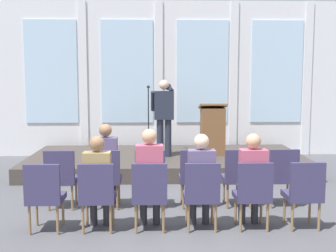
% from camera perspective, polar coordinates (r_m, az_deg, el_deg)
% --- Properties ---
extents(ground_plane, '(13.13, 13.13, 0.00)m').
position_cam_1_polar(ground_plane, '(6.31, 0.79, -12.33)').
color(ground_plane, '#4C4C51').
extents(rear_partition, '(9.67, 0.14, 3.97)m').
position_cam_1_polar(rear_partition, '(11.01, -0.20, 6.43)').
color(rear_partition, silver).
rests_on(rear_partition, ground).
extents(stage_platform, '(6.06, 2.79, 0.31)m').
position_cam_1_polar(stage_platform, '(9.51, -0.16, -4.84)').
color(stage_platform, '#3F3833').
rests_on(stage_platform, ground).
extents(speaker, '(0.51, 0.69, 1.67)m').
position_cam_1_polar(speaker, '(9.20, -0.55, 1.87)').
color(speaker, '#232838').
rests_on(speaker, stage_platform).
extents(mic_stand, '(0.28, 0.28, 1.55)m').
position_cam_1_polar(mic_stand, '(9.45, -2.63, -1.91)').
color(mic_stand, black).
rests_on(mic_stand, stage_platform).
extents(lectern, '(0.60, 0.48, 1.16)m').
position_cam_1_polar(lectern, '(9.51, 6.02, -0.56)').
color(lectern, brown).
rests_on(lectern, stage_platform).
extents(chair_r0_c0, '(0.46, 0.44, 0.94)m').
position_cam_1_polar(chair_r0_c0, '(6.80, -14.20, -6.46)').
color(chair_r0_c0, olive).
rests_on(chair_r0_c0, ground).
extents(chair_r0_c1, '(0.46, 0.44, 0.94)m').
position_cam_1_polar(chair_r0_c1, '(6.68, -8.37, -6.55)').
color(chair_r0_c1, olive).
rests_on(chair_r0_c1, ground).
extents(audience_r0_c1, '(0.36, 0.39, 1.33)m').
position_cam_1_polar(audience_r0_c1, '(6.72, -8.32, -4.70)').
color(audience_r0_c1, '#2D2D33').
rests_on(audience_r0_c1, ground).
extents(chair_r0_c2, '(0.46, 0.44, 0.94)m').
position_cam_1_polar(chair_r0_c2, '(6.64, -2.40, -6.57)').
color(chair_r0_c2, olive).
rests_on(chair_r0_c2, ground).
extents(chair_r0_c3, '(0.46, 0.44, 0.94)m').
position_cam_1_polar(chair_r0_c3, '(6.67, 3.58, -6.51)').
color(chair_r0_c3, olive).
rests_on(chair_r0_c3, ground).
extents(chair_r0_c4, '(0.46, 0.44, 0.94)m').
position_cam_1_polar(chair_r0_c4, '(6.77, 9.44, -6.39)').
color(chair_r0_c4, olive).
rests_on(chair_r0_c4, ground).
extents(chair_r0_c5, '(0.46, 0.44, 0.94)m').
position_cam_1_polar(chair_r0_c5, '(6.94, 15.07, -6.22)').
color(chair_r0_c5, olive).
rests_on(chair_r0_c5, ground).
extents(chair_r1_c0, '(0.46, 0.44, 0.94)m').
position_cam_1_polar(chair_r1_c0, '(5.85, -16.29, -8.66)').
color(chair_r1_c0, olive).
rests_on(chair_r1_c0, ground).
extents(chair_r1_c1, '(0.46, 0.44, 0.94)m').
position_cam_1_polar(chair_r1_c1, '(5.72, -9.50, -8.83)').
color(chair_r1_c1, olive).
rests_on(chair_r1_c1, ground).
extents(audience_r1_c1, '(0.36, 0.39, 1.28)m').
position_cam_1_polar(audience_r1_c1, '(5.76, -9.43, -6.89)').
color(audience_r1_c1, '#2D2D33').
rests_on(audience_r1_c1, ground).
extents(chair_r1_c2, '(0.46, 0.44, 0.94)m').
position_cam_1_polar(chair_r1_c2, '(5.67, -2.49, -8.88)').
color(chair_r1_c2, olive).
rests_on(chair_r1_c2, ground).
extents(audience_r1_c2, '(0.36, 0.39, 1.37)m').
position_cam_1_polar(audience_r1_c2, '(5.69, -2.49, -6.49)').
color(audience_r1_c2, '#2D2D33').
rests_on(audience_r1_c2, ground).
extents(chair_r1_c3, '(0.46, 0.44, 0.94)m').
position_cam_1_polar(chair_r1_c3, '(5.71, 4.54, -8.80)').
color(chair_r1_c3, olive).
rests_on(chair_r1_c3, ground).
extents(audience_r1_c3, '(0.36, 0.39, 1.30)m').
position_cam_1_polar(audience_r1_c3, '(5.74, 4.47, -6.76)').
color(audience_r1_c3, '#2D2D33').
rests_on(audience_r1_c3, ground).
extents(chair_r1_c4, '(0.46, 0.44, 0.94)m').
position_cam_1_polar(chair_r1_c4, '(5.82, 11.38, -8.59)').
color(chair_r1_c4, olive).
rests_on(chair_r1_c4, ground).
extents(audience_r1_c4, '(0.36, 0.39, 1.30)m').
position_cam_1_polar(audience_r1_c4, '(5.86, 11.24, -6.59)').
color(audience_r1_c4, '#2D2D33').
rests_on(audience_r1_c4, ground).
extents(chair_r1_c5, '(0.46, 0.44, 0.94)m').
position_cam_1_polar(chair_r1_c5, '(6.02, 17.86, -8.29)').
color(chair_r1_c5, olive).
rests_on(chair_r1_c5, ground).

